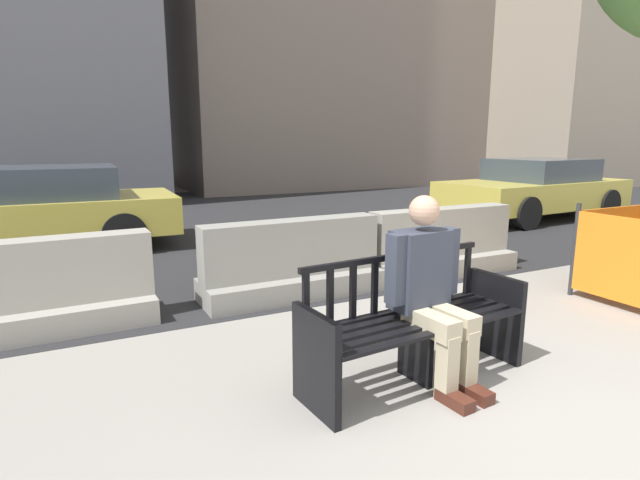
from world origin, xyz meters
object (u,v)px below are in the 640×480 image
(jersey_barrier_centre, at_px, (292,265))
(jersey_barrier_right, at_px, (441,247))
(street_bench, at_px, (414,326))
(jersey_barrier_left, at_px, (34,296))
(car_sedan_mid, at_px, (535,189))
(seated_person, at_px, (429,287))
(car_taxi_near, at_px, (23,209))

(jersey_barrier_centre, distance_m, jersey_barrier_right, 2.07)
(street_bench, bearing_deg, jersey_barrier_left, 137.87)
(car_sedan_mid, bearing_deg, jersey_barrier_right, -150.93)
(street_bench, xyz_separation_m, jersey_barrier_centre, (0.02, 2.18, -0.06))
(car_sedan_mid, bearing_deg, street_bench, -144.77)
(seated_person, distance_m, jersey_barrier_right, 3.03)
(seated_person, height_order, jersey_barrier_right, seated_person)
(car_taxi_near, bearing_deg, car_sedan_mid, -6.40)
(car_sedan_mid, bearing_deg, car_taxi_near, 173.60)
(jersey_barrier_left, height_order, car_sedan_mid, car_sedan_mid)
(car_taxi_near, relative_size, car_sedan_mid, 1.04)
(jersey_barrier_centre, bearing_deg, jersey_barrier_left, 179.21)
(seated_person, distance_m, jersey_barrier_centre, 2.26)
(jersey_barrier_centre, xyz_separation_m, car_taxi_near, (-2.74, 3.76, 0.32))
(jersey_barrier_centre, height_order, jersey_barrier_right, same)
(jersey_barrier_right, distance_m, car_sedan_mid, 5.49)
(street_bench, relative_size, car_sedan_mid, 0.40)
(car_taxi_near, bearing_deg, jersey_barrier_centre, -53.86)
(jersey_barrier_centre, distance_m, car_sedan_mid, 7.37)
(seated_person, bearing_deg, jersey_barrier_right, 48.17)
(jersey_barrier_left, distance_m, jersey_barrier_right, 4.53)
(seated_person, distance_m, jersey_barrier_left, 3.41)
(jersey_barrier_right, xyz_separation_m, car_sedan_mid, (4.79, 2.66, 0.31))
(jersey_barrier_left, height_order, car_taxi_near, car_taxi_near)
(street_bench, xyz_separation_m, seated_person, (0.08, -0.05, 0.29))
(seated_person, distance_m, car_sedan_mid, 8.38)
(street_bench, xyz_separation_m, jersey_barrier_left, (-2.44, 2.21, -0.06))
(street_bench, relative_size, jersey_barrier_right, 0.86)
(jersey_barrier_right, bearing_deg, seated_person, -131.83)
(jersey_barrier_left, bearing_deg, jersey_barrier_right, -0.21)
(car_taxi_near, bearing_deg, jersey_barrier_right, -37.83)
(jersey_barrier_right, xyz_separation_m, car_taxi_near, (-4.82, 3.74, 0.32))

